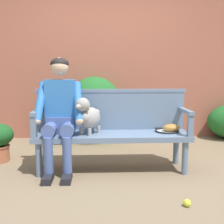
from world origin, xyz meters
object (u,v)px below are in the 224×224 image
Objects in this scene: garden_bench at (112,138)px; person_seated at (60,110)px; tennis_ball at (187,203)px; baseball_glove at (171,128)px; dog_on_bench at (88,116)px; tennis_racket at (165,130)px.

garden_bench is 1.36× the size of person_seated.
garden_bench reaches higher than tennis_ball.
person_seated is at bearing 164.56° from baseball_glove.
garden_bench is at bearing 122.22° from tennis_ball.
dog_on_bench is at bearing 133.78° from tennis_ball.
garden_bench is 4.17× the size of dog_on_bench.
dog_on_bench is 1.42m from tennis_ball.
tennis_ball is at bearing -92.09° from tennis_racket.
tennis_racket reaches higher than tennis_ball.
dog_on_bench is 0.95m from tennis_racket.
dog_on_bench is 0.78× the size of tennis_racket.
garden_bench is at bearing -172.95° from tennis_racket.
dog_on_bench is at bearing -172.33° from tennis_racket.
tennis_racket reaches higher than garden_bench.
tennis_racket is (0.92, 0.12, -0.20)m from dog_on_bench.
garden_bench is 27.12× the size of tennis_ball.
baseball_glove reaches higher than tennis_racket.
person_seated is (-0.60, -0.01, 0.33)m from garden_bench.
tennis_racket is at bearing 7.05° from garden_bench.
baseball_glove is 3.33× the size of tennis_ball.
tennis_racket is at bearing 152.71° from baseball_glove.
garden_bench is 0.65m from tennis_racket.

